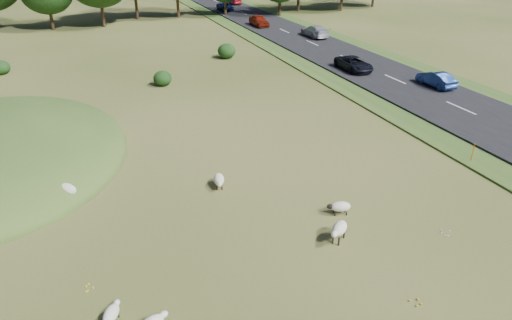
{
  "coord_description": "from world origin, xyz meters",
  "views": [
    {
      "loc": [
        -5.94,
        -16.52,
        12.0
      ],
      "look_at": [
        2.0,
        4.0,
        1.0
      ],
      "focal_mm": 32.0,
      "sensor_mm": 36.0,
      "label": 1
    }
  ],
  "objects": [
    {
      "name": "sheep_2",
      "position": [
        4.33,
        -0.94,
        0.42
      ],
      "size": [
        1.21,
        0.75,
        0.67
      ],
      "rotation": [
        0.0,
        0.0,
        2.87
      ],
      "color": "beige",
      "rests_on": "ground"
    },
    {
      "name": "shrubs",
      "position": [
        0.41,
        28.16,
        0.71
      ],
      "size": [
        23.39,
        10.59,
        1.54
      ],
      "color": "black",
      "rests_on": "ground"
    },
    {
      "name": "sheep_0",
      "position": [
        -6.37,
        -3.97,
        0.39
      ],
      "size": [
        0.84,
        1.1,
        0.62
      ],
      "rotation": [
        0.0,
        0.0,
        1.06
      ],
      "color": "beige",
      "rests_on": "ground"
    },
    {
      "name": "car_1",
      "position": [
        18.1,
        44.45,
        1.0
      ],
      "size": [
        1.76,
        4.39,
        1.49
      ],
      "primitive_type": "imported",
      "color": "maroon",
      "rests_on": "road"
    },
    {
      "name": "sheep_3",
      "position": [
        -7.65,
        5.0,
        0.67
      ],
      "size": [
        1.21,
        1.26,
        0.96
      ],
      "rotation": [
        0.0,
        0.0,
        2.32
      ],
      "color": "beige",
      "rests_on": "ground"
    },
    {
      "name": "car_7",
      "position": [
        18.1,
        59.87,
        0.87
      ],
      "size": [
        2.05,
        4.44,
        1.24
      ],
      "primitive_type": "imported",
      "color": "navy",
      "rests_on": "road"
    },
    {
      "name": "car_5",
      "position": [
        21.9,
        35.07,
        0.97
      ],
      "size": [
        2.01,
        4.95,
        1.44
      ],
      "primitive_type": "imported",
      "rotation": [
        0.0,
        0.0,
        3.14
      ],
      "color": "#B0B2B8",
      "rests_on": "road"
    },
    {
      "name": "marker_post",
      "position": [
        14.3,
        1.08,
        0.6
      ],
      "size": [
        0.06,
        0.06,
        1.2
      ],
      "primitive_type": "cylinder",
      "color": "#D8590C",
      "rests_on": "ground"
    },
    {
      "name": "sheep_1",
      "position": [
        3.2,
        -2.77,
        0.64
      ],
      "size": [
        1.25,
        1.1,
        0.92
      ],
      "rotation": [
        0.0,
        0.0,
        3.81
      ],
      "color": "beige",
      "rests_on": "ground"
    },
    {
      "name": "car_6",
      "position": [
        18.1,
        19.92,
        0.87
      ],
      "size": [
        2.07,
        4.49,
        1.25
      ],
      "primitive_type": "imported",
      "color": "black",
      "rests_on": "road"
    },
    {
      "name": "car_0",
      "position": [
        21.9,
        66.2,
        0.91
      ],
      "size": [
        1.4,
        4.0,
        1.32
      ],
      "primitive_type": "imported",
      "rotation": [
        0.0,
        0.0,
        3.14
      ],
      "color": "maroon",
      "rests_on": "road"
    },
    {
      "name": "car_3",
      "position": [
        21.9,
        13.03,
        0.87
      ],
      "size": [
        1.32,
        3.78,
        1.24
      ],
      "primitive_type": "imported",
      "rotation": [
        0.0,
        0.0,
        3.14
      ],
      "color": "navy",
      "rests_on": "road"
    },
    {
      "name": "road",
      "position": [
        20.0,
        30.0,
        0.12
      ],
      "size": [
        8.0,
        150.0,
        0.25
      ],
      "primitive_type": "cube",
      "color": "black",
      "rests_on": "ground"
    },
    {
      "name": "ground",
      "position": [
        0.0,
        20.0,
        0.0
      ],
      "size": [
        160.0,
        160.0,
        0.0
      ],
      "primitive_type": "plane",
      "color": "#354916",
      "rests_on": "ground"
    },
    {
      "name": "sheep_4",
      "position": [
        -0.25,
        3.57,
        0.45
      ],
      "size": [
        0.76,
        1.3,
        0.72
      ],
      "rotation": [
        0.0,
        0.0,
        4.49
      ],
      "color": "beige",
      "rests_on": "ground"
    }
  ]
}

